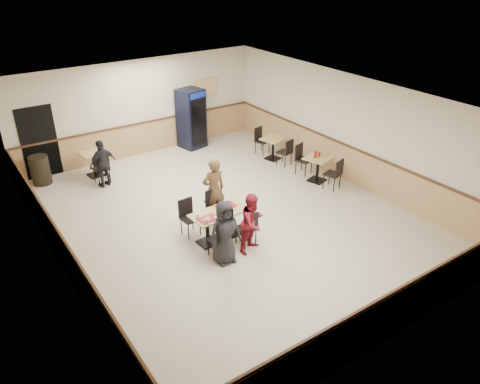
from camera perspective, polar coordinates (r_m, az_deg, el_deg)
ground at (r=11.64m, az=-1.54°, el=-3.05°), size 10.00×10.00×0.00m
room_shell at (r=14.17m, az=-1.18°, el=5.37°), size 10.00×10.00×10.00m
main_table at (r=10.58m, az=-2.55°, el=-3.54°), size 1.34×0.73×0.70m
main_chairs at (r=10.57m, az=-2.75°, el=-3.72°), size 1.25×1.60×0.89m
diner_woman_left at (r=9.69m, az=-1.85°, el=-4.97°), size 0.73×0.51×1.43m
diner_woman_right at (r=10.10m, az=1.56°, el=-3.73°), size 0.79×0.69×1.36m
diner_man_opposite at (r=11.20m, az=-3.21°, el=0.27°), size 0.61×0.43×1.60m
lone_diner at (r=13.41m, az=-16.38°, el=3.35°), size 0.85×0.49×1.36m
tabletop_clutter at (r=10.38m, az=-2.76°, el=-2.55°), size 1.07×0.61×0.12m
side_table_near at (r=13.41m, az=9.47°, el=3.22°), size 0.85×0.85×0.73m
side_table_near_chair_south at (r=13.05m, az=11.20°, el=2.25°), size 0.53×0.53×0.92m
side_table_near_chair_north at (r=13.81m, az=7.82°, el=3.97°), size 0.53×0.53×0.92m
side_table_far at (r=14.74m, az=4.05°, el=5.70°), size 0.78×0.78×0.69m
side_table_far_chair_south at (r=14.35m, az=5.42°, el=4.93°), size 0.49×0.49×0.88m
side_table_far_chair_north at (r=15.15m, az=2.76°, el=6.27°), size 0.49×0.49×0.88m
condiment_caddy at (r=13.30m, az=9.34°, el=4.57°), size 0.23×0.06×0.20m
back_table at (r=14.21m, az=-17.38°, el=3.69°), size 0.72×0.72×0.72m
back_table_chair_lone at (r=13.71m, az=-16.59°, el=2.82°), size 0.45×0.45×0.91m
pepsi_cooler at (r=15.60m, az=-5.95°, el=8.89°), size 0.87×0.88×1.95m
trash_bin at (r=14.27m, az=-23.16°, el=2.48°), size 0.52×0.52×0.83m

